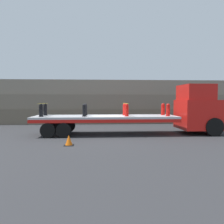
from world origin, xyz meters
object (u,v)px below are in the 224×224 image
object	(u,v)px
truck_cab	(199,109)
fire_hydrant_red_far_3	(163,109)
fire_hydrant_black_far_1	(85,110)
fire_hydrant_red_near_2	(127,110)
fire_hydrant_red_near_3	(168,110)
flatbed_trailer	(95,119)
fire_hydrant_black_near_0	(41,110)
fire_hydrant_black_near_1	(84,110)
fire_hydrant_red_far_2	(125,109)
traffic_cone	(69,140)
fire_hydrant_black_far_0	(45,110)

from	to	relation	value
truck_cab	fire_hydrant_red_far_3	world-z (taller)	truck_cab
fire_hydrant_black_far_1	fire_hydrant_red_near_2	bearing A→B (deg)	-22.29
fire_hydrant_red_near_3	truck_cab	bearing A→B (deg)	13.17
truck_cab	flatbed_trailer	distance (m)	6.89
fire_hydrant_black_near_0	fire_hydrant_black_near_1	distance (m)	2.61
fire_hydrant_black_near_0	fire_hydrant_red_far_3	size ratio (longest dim) A/B	1.00
fire_hydrant_red_far_2	traffic_cone	bearing A→B (deg)	-129.50
fire_hydrant_black_near_1	fire_hydrant_red_near_2	size ratio (longest dim) A/B	1.00
fire_hydrant_red_near_2	fire_hydrant_red_near_3	xyz separation A→B (m)	(2.61, 0.00, 0.00)
fire_hydrant_black_far_1	fire_hydrant_red_far_2	bearing A→B (deg)	0.00
fire_hydrant_black_near_0	traffic_cone	xyz separation A→B (m)	(2.03, -2.80, -1.32)
truck_cab	fire_hydrant_black_far_1	distance (m)	7.52
truck_cab	fire_hydrant_red_near_2	size ratio (longest dim) A/B	4.04
fire_hydrant_red_near_2	fire_hydrant_red_far_3	bearing A→B (deg)	22.29
fire_hydrant_black_near_0	truck_cab	bearing A→B (deg)	3.03
fire_hydrant_black_near_0	flatbed_trailer	bearing A→B (deg)	9.34
fire_hydrant_black_far_0	fire_hydrant_red_near_3	world-z (taller)	same
fire_hydrant_red_near_2	fire_hydrant_black_far_1	bearing A→B (deg)	157.71
fire_hydrant_black_far_1	fire_hydrant_red_near_2	world-z (taller)	same
fire_hydrant_black_near_0	fire_hydrant_red_far_3	xyz separation A→B (m)	(7.83, 1.07, 0.00)
fire_hydrant_black_far_1	fire_hydrant_red_near_2	distance (m)	2.82
fire_hydrant_red_near_3	fire_hydrant_red_far_3	size ratio (longest dim) A/B	1.00
fire_hydrant_black_far_1	fire_hydrant_black_far_0	bearing A→B (deg)	180.00
flatbed_trailer	fire_hydrant_black_near_0	world-z (taller)	fire_hydrant_black_near_0
fire_hydrant_red_far_2	fire_hydrant_red_near_3	size ratio (longest dim) A/B	1.00
fire_hydrant_red_far_2	fire_hydrant_red_far_3	size ratio (longest dim) A/B	1.00
fire_hydrant_black_far_0	fire_hydrant_red_far_2	world-z (taller)	same
fire_hydrant_red_far_2	traffic_cone	size ratio (longest dim) A/B	1.54
truck_cab	fire_hydrant_red_far_2	bearing A→B (deg)	173.77
truck_cab	fire_hydrant_black_far_0	world-z (taller)	truck_cab
fire_hydrant_black_far_0	traffic_cone	world-z (taller)	fire_hydrant_black_far_0
fire_hydrant_black_far_1	fire_hydrant_red_far_3	xyz separation A→B (m)	(5.22, 0.00, 0.00)
fire_hydrant_red_near_2	flatbed_trailer	bearing A→B (deg)	164.79
fire_hydrant_black_near_1	traffic_cone	distance (m)	3.16
truck_cab	fire_hydrant_black_far_0	distance (m)	10.13
fire_hydrant_red_near_2	traffic_cone	distance (m)	4.45
fire_hydrant_red_near_3	fire_hydrant_red_far_2	bearing A→B (deg)	157.71
fire_hydrant_red_far_2	fire_hydrant_black_far_1	bearing A→B (deg)	180.00
truck_cab	flatbed_trailer	world-z (taller)	truck_cab
flatbed_trailer	fire_hydrant_red_near_3	world-z (taller)	fire_hydrant_red_near_3
fire_hydrant_black_far_1	fire_hydrant_red_near_3	distance (m)	5.33
fire_hydrant_black_far_0	flatbed_trailer	bearing A→B (deg)	-9.34
fire_hydrant_red_far_3	traffic_cone	bearing A→B (deg)	-146.27
traffic_cone	fire_hydrant_red_far_2	bearing A→B (deg)	50.50
fire_hydrant_red_near_3	fire_hydrant_red_far_3	xyz separation A→B (m)	(0.00, 1.07, 0.00)
fire_hydrant_black_far_1	traffic_cone	size ratio (longest dim) A/B	1.54
fire_hydrant_red_near_2	fire_hydrant_black_far_0	bearing A→B (deg)	168.42
flatbed_trailer	fire_hydrant_black_near_0	bearing A→B (deg)	-170.66
fire_hydrant_black_far_0	fire_hydrant_black_near_1	bearing A→B (deg)	-22.29
truck_cab	fire_hydrant_red_near_3	bearing A→B (deg)	-166.83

